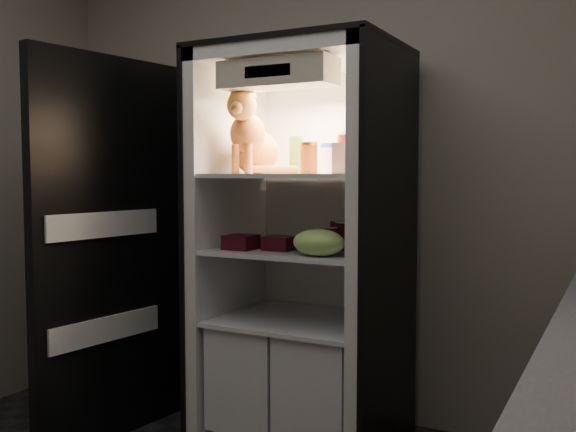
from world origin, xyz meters
name	(u,v)px	position (x,y,z in m)	size (l,w,h in m)	color
room_shell	(86,56)	(0.00, 0.00, 1.62)	(3.60, 3.60, 3.60)	white
refrigerator	(305,278)	(0.00, 1.38, 0.79)	(0.90, 0.72, 1.88)	white
fridge_door	(110,252)	(-0.85, 0.97, 0.91)	(0.17, 0.87, 1.85)	black
tabby_cat	(252,141)	(-0.22, 1.26, 1.44)	(0.36, 0.40, 0.41)	#D1541A
parmesan_shaker	(296,155)	(-0.04, 1.36, 1.38)	(0.07, 0.07, 0.17)	green
mayo_tub	(331,158)	(0.10, 1.47, 1.36)	(0.10, 0.10, 0.14)	white
salsa_jar	(309,158)	(0.08, 1.27, 1.36)	(0.08, 0.08, 0.14)	#9C240E
pepper_jar	(349,153)	(0.23, 1.38, 1.39)	(0.11, 0.11, 0.19)	maroon
cream_carton	(344,158)	(0.29, 1.16, 1.35)	(0.08, 0.08, 0.13)	white
soda_can_a	(337,234)	(0.13, 1.46, 1.00)	(0.07, 0.07, 0.13)	black
soda_can_b	(343,236)	(0.21, 1.34, 1.01)	(0.07, 0.07, 0.13)	black
soda_can_c	(331,240)	(0.19, 1.26, 1.00)	(0.06, 0.06, 0.11)	black
condiment_jar	(311,239)	(0.03, 1.39, 0.98)	(0.06, 0.06, 0.08)	brown
grape_bag	(319,243)	(0.20, 1.11, 1.00)	(0.23, 0.17, 0.12)	#92CC5F
berry_box_left	(241,242)	(-0.22, 1.16, 0.97)	(0.13, 0.13, 0.07)	#470B16
berry_box_right	(280,243)	(-0.05, 1.22, 0.97)	(0.13, 0.13, 0.06)	#470B16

